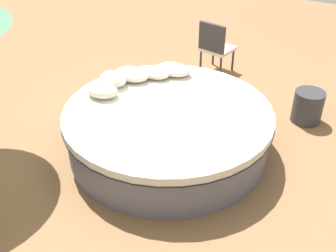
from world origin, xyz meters
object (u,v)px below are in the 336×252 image
Objects in this scene: throw_pillow_4 at (102,90)px; throw_pillow_3 at (113,79)px; round_bed at (168,129)px; patio_chair at (215,45)px; side_table at (308,107)px; throw_pillow_0 at (174,69)px; throw_pillow_2 at (132,74)px; throw_pillow_1 at (153,72)px.

throw_pillow_3 is at bearing 95.91° from throw_pillow_4.
throw_pillow_4 is (-0.96, -0.09, 0.41)m from round_bed.
patio_chair is 2.10m from side_table.
throw_pillow_0 is 2.10m from side_table.
throw_pillow_4 is at bearing -98.99° from throw_pillow_2.
throw_pillow_1 is 1.81m from patio_chair.
round_bed is 6.14× the size of throw_pillow_4.
throw_pillow_2 is (-0.47, -0.43, 0.00)m from throw_pillow_0.
patio_chair is at bearing 73.82° from throw_pillow_3.
side_table is (2.54, 1.39, -0.51)m from throw_pillow_3.
throw_pillow_0 is at bearing 42.19° from throw_pillow_2.
throw_pillow_3 is (-0.37, -0.50, 0.03)m from throw_pillow_1.
throw_pillow_4 is (0.03, -0.32, -0.02)m from throw_pillow_3.
side_table is at bearing 46.37° from round_bed.
patio_chair is at bearing 76.39° from throw_pillow_4.
round_bed is 6.80× the size of throw_pillow_3.
throw_pillow_1 is 0.89m from throw_pillow_4.
throw_pillow_0 is at bearing 43.16° from throw_pillow_1.
throw_pillow_2 reaches higher than round_bed.
throw_pillow_4 reaches higher than throw_pillow_2.
patio_chair is (0.63, 2.60, -0.18)m from throw_pillow_4.
throw_pillow_4 is (-0.57, -1.04, 0.01)m from throw_pillow_0.
throw_pillow_1 is at bearing 130.65° from round_bed.
throw_pillow_4 is 0.46× the size of patio_chair.
throw_pillow_1 is at bearing 53.84° from throw_pillow_3.
round_bed is 2.55m from patio_chair.
throw_pillow_0 is at bearing 112.41° from round_bed.
throw_pillow_1 is (-0.63, 0.73, 0.39)m from round_bed.
throw_pillow_0 reaches higher than side_table.
throw_pillow_4 is 3.08m from side_table.
throw_pillow_3 is at bearing -129.80° from throw_pillow_0.
throw_pillow_3 is (-1.00, 0.23, 0.42)m from round_bed.
throw_pillow_0 is at bearing 50.20° from throw_pillow_3.
patio_chair reaches higher than side_table.
throw_pillow_3 reaches higher than throw_pillow_0.
throw_pillow_2 is at bearing 81.01° from throw_pillow_4.
throw_pillow_0 reaches higher than round_bed.
round_bed is at bearing -31.11° from throw_pillow_2.
throw_pillow_0 is 1.57m from patio_chair.
throw_pillow_3 reaches higher than throw_pillow_2.
round_bed is 2.24m from side_table.
patio_chair is (0.53, 1.99, -0.17)m from throw_pillow_2.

